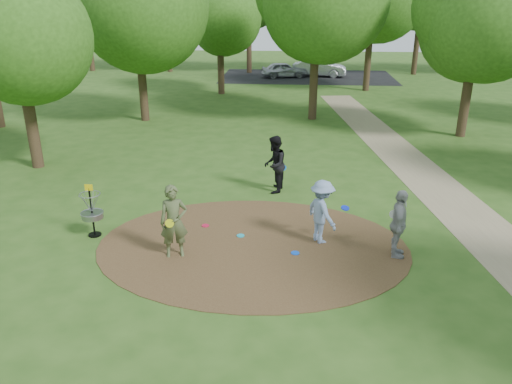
{
  "coord_description": "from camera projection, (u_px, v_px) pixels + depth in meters",
  "views": [
    {
      "loc": [
        1.03,
        -11.95,
        6.34
      ],
      "look_at": [
        0.0,
        1.2,
        1.1
      ],
      "focal_mm": 35.0,
      "sensor_mm": 36.0,
      "label": 1
    }
  ],
  "objects": [
    {
      "name": "player_walking_with_disc",
      "position": [
        274.0,
        164.0,
        16.86
      ],
      "size": [
        0.87,
        1.05,
        1.96
      ],
      "color": "black",
      "rests_on": "ground"
    },
    {
      "name": "player_waiting_with_disc",
      "position": [
        399.0,
        224.0,
        12.63
      ],
      "size": [
        0.61,
        1.13,
        1.84
      ],
      "color": "gray",
      "rests_on": "ground"
    },
    {
      "name": "disc_golf_basket",
      "position": [
        91.0,
        207.0,
        13.77
      ],
      "size": [
        0.63,
        0.63,
        1.54
      ],
      "color": "black",
      "rests_on": "ground"
    },
    {
      "name": "car_left",
      "position": [
        284.0,
        70.0,
        40.52
      ],
      "size": [
        3.84,
        2.24,
        1.23
      ],
      "primitive_type": "imported",
      "rotation": [
        0.0,
        0.0,
        1.8
      ],
      "color": "#A5A7AD",
      "rests_on": "ground"
    },
    {
      "name": "dirt_clearing",
      "position": [
        253.0,
        246.0,
        13.48
      ],
      "size": [
        8.4,
        8.4,
        0.02
      ],
      "primitive_type": "cylinder",
      "color": "#47301C",
      "rests_on": "ground"
    },
    {
      "name": "ground",
      "position": [
        253.0,
        246.0,
        13.49
      ],
      "size": [
        100.0,
        100.0,
        0.0
      ],
      "primitive_type": "plane",
      "color": "#2D5119",
      "rests_on": "ground"
    },
    {
      "name": "player_throwing_with_disc",
      "position": [
        322.0,
        212.0,
        13.41
      ],
      "size": [
        1.34,
        1.33,
        1.78
      ],
      "color": "#7B91B8",
      "rests_on": "ground"
    },
    {
      "name": "player_observer_with_disc",
      "position": [
        174.0,
        222.0,
        12.64
      ],
      "size": [
        0.81,
        0.64,
        1.94
      ],
      "color": "#4B5632",
      "rests_on": "ground"
    },
    {
      "name": "disc_ground_cyan",
      "position": [
        241.0,
        236.0,
        14.01
      ],
      "size": [
        0.22,
        0.22,
        0.02
      ],
      "primitive_type": "cylinder",
      "color": "#179FB9",
      "rests_on": "dirt_clearing"
    },
    {
      "name": "tree_ring",
      "position": [
        327.0,
        22.0,
        20.49
      ],
      "size": [
        36.83,
        45.52,
        9.12
      ],
      "color": "#332316",
      "rests_on": "ground"
    },
    {
      "name": "disc_ground_blue",
      "position": [
        295.0,
        253.0,
        13.07
      ],
      "size": [
        0.22,
        0.22,
        0.02
      ],
      "primitive_type": "cylinder",
      "color": "blue",
      "rests_on": "dirt_clearing"
    },
    {
      "name": "car_right",
      "position": [
        319.0,
        68.0,
        40.99
      ],
      "size": [
        4.5,
        2.11,
        1.43
      ],
      "primitive_type": "imported",
      "rotation": [
        0.0,
        0.0,
        1.43
      ],
      "color": "#ADADB5",
      "rests_on": "ground"
    },
    {
      "name": "footpath",
      "position": [
        475.0,
        222.0,
        14.87
      ],
      "size": [
        7.55,
        39.89,
        0.01
      ],
      "primitive_type": "cube",
      "rotation": [
        0.0,
        0.0,
        0.14
      ],
      "color": "#8C7A5B",
      "rests_on": "ground"
    },
    {
      "name": "parking_lot",
      "position": [
        307.0,
        77.0,
        41.13
      ],
      "size": [
        14.0,
        8.0,
        0.01
      ],
      "primitive_type": "cube",
      "color": "black",
      "rests_on": "ground"
    },
    {
      "name": "disc_ground_red",
      "position": [
        205.0,
        226.0,
        14.61
      ],
      "size": [
        0.22,
        0.22,
        0.02
      ],
      "primitive_type": "cylinder",
      "color": "red",
      "rests_on": "dirt_clearing"
    }
  ]
}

